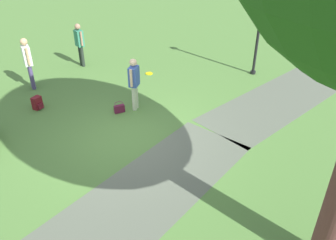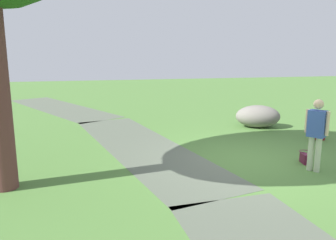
{
  "view_description": "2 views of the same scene",
  "coord_description": "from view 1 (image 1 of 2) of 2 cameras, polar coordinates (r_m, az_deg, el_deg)",
  "views": [
    {
      "loc": [
        3.94,
        6.85,
        5.38
      ],
      "look_at": [
        -0.46,
        1.12,
        0.94
      ],
      "focal_mm": 37.21,
      "sensor_mm": 36.0,
      "label": 1
    },
    {
      "loc": [
        -7.56,
        3.53,
        2.71
      ],
      "look_at": [
        0.48,
        1.82,
        1.02
      ],
      "focal_mm": 36.56,
      "sensor_mm": 36.0,
      "label": 2
    }
  ],
  "objects": [
    {
      "name": "footpath_segment_mid",
      "position": [
        7.34,
        -9.09,
        -16.04
      ],
      "size": [
        8.26,
        3.89,
        0.01
      ],
      "color": "#58604F",
      "rests_on": "ground"
    },
    {
      "name": "footpath_segment_near",
      "position": [
        12.72,
        20.07,
        4.55
      ],
      "size": [
        8.14,
        2.67,
        0.01
      ],
      "color": "#58604F",
      "rests_on": "ground"
    },
    {
      "name": "ground_plane",
      "position": [
        9.56,
        -6.27,
        -2.9
      ],
      "size": [
        48.0,
        48.0,
        0.0
      ],
      "primitive_type": "plane",
      "color": "#4E7937"
    },
    {
      "name": "spare_backpack_on_lawn",
      "position": [
        11.51,
        -20.62,
        2.62
      ],
      "size": [
        0.34,
        0.34,
        0.4
      ],
      "color": "maroon",
      "rests_on": "ground"
    },
    {
      "name": "frisbee_on_grass",
      "position": [
        13.26,
        -3.11,
        7.62
      ],
      "size": [
        0.28,
        0.28,
        0.02
      ],
      "color": "yellow",
      "rests_on": "ground"
    },
    {
      "name": "lamp_post",
      "position": [
        12.95,
        14.92,
        15.96
      ],
      "size": [
        0.28,
        0.28,
        3.42
      ],
      "color": "black",
      "rests_on": "ground"
    },
    {
      "name": "passerby_on_path",
      "position": [
        14.04,
        -14.29,
        12.28
      ],
      "size": [
        0.24,
        0.52,
        1.67
      ],
      "color": "#222B24",
      "rests_on": "ground"
    },
    {
      "name": "handbag_on_grass",
      "position": [
        10.71,
        -7.98,
        1.93
      ],
      "size": [
        0.34,
        0.32,
        0.31
      ],
      "color": "#5B1732",
      "rests_on": "ground"
    },
    {
      "name": "woman_with_handbag",
      "position": [
        10.47,
        -5.57,
        6.4
      ],
      "size": [
        0.43,
        0.41,
        1.65
      ],
      "color": "beige",
      "rests_on": "ground"
    },
    {
      "name": "man_near_boulder",
      "position": [
        12.61,
        -22.0,
        9.12
      ],
      "size": [
        0.29,
        0.51,
        1.78
      ],
      "color": "#4A3F6D",
      "rests_on": "ground"
    }
  ]
}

